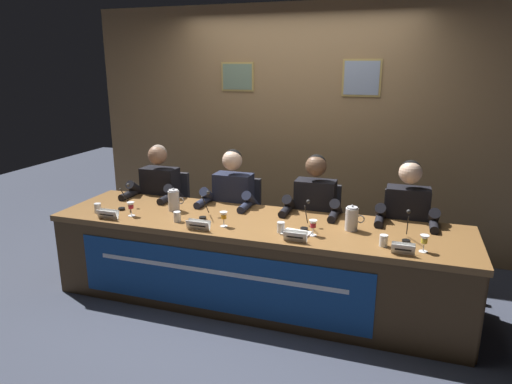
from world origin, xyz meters
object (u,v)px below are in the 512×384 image
(panelist_far_left, at_px, (157,197))
(juice_glass_center_left, at_px, (224,216))
(nameplate_center_left, at_px, (198,225))
(nameplate_far_right, at_px, (403,249))
(water_pitcher_left_side, at_px, (174,200))
(nameplate_far_left, at_px, (108,214))
(panelist_center_left, at_px, (230,204))
(chair_center_right, at_px, (316,234))
(water_cup_far_right, at_px, (384,241))
(juice_glass_far_left, at_px, (131,206))
(water_cup_far_left, at_px, (98,209))
(water_cup_center_left, at_px, (177,217))
(water_cup_center_right, at_px, (281,228))
(microphone_far_left, at_px, (124,201))
(water_pitcher_right_side, at_px, (352,219))
(microphone_center_left, at_px, (205,209))
(microphone_far_right, at_px, (407,231))
(microphone_center_right, at_px, (305,220))
(panelist_center_right, at_px, (313,212))
(panelist_far_right, at_px, (406,222))
(chair_center_left, at_px, (238,225))
(document_stack_center_right, at_px, (296,233))
(juice_glass_center_right, at_px, (313,225))
(conference_table, at_px, (251,250))
(juice_glass_far_right, at_px, (424,240))
(chair_far_right, at_px, (404,244))
(nameplate_center_right, at_px, (295,236))
(chair_far_left, at_px, (168,216))

(panelist_far_left, xyz_separation_m, juice_glass_center_left, (0.99, -0.64, 0.10))
(nameplate_center_left, xyz_separation_m, nameplate_far_right, (1.55, 0.01, -0.00))
(water_pitcher_left_side, bearing_deg, nameplate_far_left, -138.02)
(panelist_center_left, distance_m, chair_center_right, 0.87)
(panelist_far_left, distance_m, water_cup_far_right, 2.34)
(juice_glass_far_left, relative_size, water_cup_far_left, 1.46)
(chair_center_right, bearing_deg, water_cup_center_left, -140.02)
(water_cup_center_left, bearing_deg, water_cup_center_right, 1.53)
(panelist_far_left, height_order, water_pitcher_left_side, panelist_far_left)
(microphone_far_left, distance_m, water_pitcher_right_side, 2.03)
(microphone_center_left, relative_size, microphone_far_right, 1.00)
(microphone_center_right, bearing_deg, water_pitcher_left_side, 176.05)
(juice_glass_center_left, distance_m, panelist_center_right, 0.88)
(water_cup_far_left, relative_size, panelist_far_right, 0.07)
(panelist_far_left, distance_m, water_cup_center_right, 1.60)
(chair_center_left, relative_size, panelist_far_right, 0.73)
(water_cup_center_left, distance_m, water_pitcher_right_side, 1.43)
(nameplate_center_left, bearing_deg, nameplate_far_left, 179.89)
(nameplate_far_left, distance_m, water_cup_center_left, 0.60)
(document_stack_center_right, bearing_deg, water_cup_center_right, -176.98)
(water_pitcher_left_side, bearing_deg, water_cup_far_right, -8.30)
(juice_glass_center_right, bearing_deg, juice_glass_far_left, -178.76)
(nameplate_far_right, distance_m, water_cup_far_right, 0.17)
(conference_table, distance_m, chair_center_left, 0.84)
(juice_glass_far_right, relative_size, water_pitcher_right_side, 0.59)
(chair_center_left, distance_m, chair_far_right, 1.59)
(panelist_far_left, relative_size, chair_center_left, 1.37)
(panelist_far_left, height_order, nameplate_far_right, panelist_far_left)
(juice_glass_center_right, bearing_deg, juice_glass_center_left, -177.87)
(microphone_far_right, height_order, water_pitcher_left_side, microphone_far_right)
(chair_center_left, bearing_deg, nameplate_far_left, -129.70)
(juice_glass_center_left, xyz_separation_m, panelist_far_right, (1.40, 0.64, -0.10))
(microphone_far_left, relative_size, nameplate_center_right, 1.24)
(chair_far_left, distance_m, nameplate_center_right, 1.92)
(panelist_far_left, height_order, document_stack_center_right, panelist_far_left)
(conference_table, distance_m, microphone_center_left, 0.53)
(chair_far_right, bearing_deg, juice_glass_center_right, -129.69)
(conference_table, xyz_separation_m, chair_far_left, (-1.19, 0.74, -0.07))
(panelist_far_right, bearing_deg, panelist_center_right, 180.00)
(panelist_far_right, xyz_separation_m, juice_glass_far_right, (0.12, -0.68, 0.10))
(chair_center_right, xyz_separation_m, water_pitcher_left_side, (-1.18, -0.59, 0.39))
(chair_center_left, relative_size, microphone_center_left, 4.13)
(microphone_center_left, distance_m, microphone_center_right, 0.87)
(microphone_far_left, bearing_deg, juice_glass_center_left, -8.32)
(panelist_far_right, bearing_deg, panelist_far_left, 180.00)
(microphone_center_right, bearing_deg, panelist_far_right, 32.07)
(nameplate_center_right, height_order, water_cup_far_right, water_cup_far_right)
(water_cup_center_right, bearing_deg, chair_center_right, 81.32)
(chair_far_right, xyz_separation_m, nameplate_far_right, (-0.01, -0.97, 0.33))
(juice_glass_far_left, xyz_separation_m, microphone_center_right, (1.49, 0.17, -0.01))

